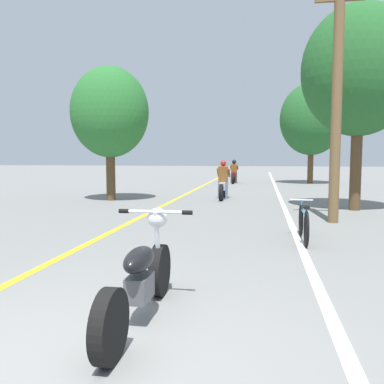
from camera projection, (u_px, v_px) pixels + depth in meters
ground_plane at (67, 373)px, 2.99m from camera, size 120.00×120.00×0.00m
lane_stripe_center at (182, 196)px, 16.00m from camera, size 0.14×48.00×0.01m
lane_stripe_edge at (280, 198)px, 15.35m from camera, size 0.14×48.00×0.01m
utility_pole at (337, 96)px, 9.44m from camera, size 1.10×0.24×5.76m
roadside_tree_right_near at (359, 71)px, 11.57m from camera, size 3.25×2.93×5.89m
roadside_tree_right_far at (312, 119)px, 22.95m from camera, size 3.54×3.19×5.70m
roadside_tree_left at (110, 113)px, 14.30m from camera, size 2.77×2.49×4.72m
motorcycle_foreground at (142, 276)px, 3.91m from camera, size 0.81×2.14×1.02m
motorcycle_rider_lead at (223, 185)px, 15.00m from camera, size 0.50×2.03×1.42m
motorcycle_rider_far at (234, 174)px, 23.68m from camera, size 0.50×2.10×1.36m
bicycle_parked at (304, 223)px, 7.62m from camera, size 0.44×1.65×0.73m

